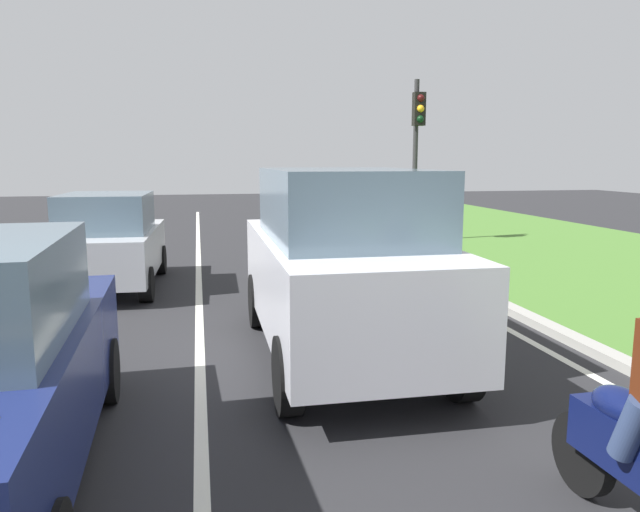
# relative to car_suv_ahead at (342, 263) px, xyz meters

# --- Properties ---
(ground_plane) EXTENTS (60.00, 60.00, 0.00)m
(ground_plane) POSITION_rel_car_suv_ahead_xyz_m (-1.00, 4.96, -1.17)
(ground_plane) COLOR #262628
(lane_line_center) EXTENTS (0.12, 32.00, 0.01)m
(lane_line_center) POSITION_rel_car_suv_ahead_xyz_m (-1.70, 4.96, -1.16)
(lane_line_center) COLOR silver
(lane_line_center) RESTS_ON ground
(lane_line_right_edge) EXTENTS (0.12, 32.00, 0.01)m
(lane_line_right_edge) POSITION_rel_car_suv_ahead_xyz_m (2.60, 4.96, -1.16)
(lane_line_right_edge) COLOR silver
(lane_line_right_edge) RESTS_ON ground
(grass_verge_right) EXTENTS (9.00, 48.00, 0.06)m
(grass_verge_right) POSITION_rel_car_suv_ahead_xyz_m (7.50, 4.96, -1.14)
(grass_verge_right) COLOR #47752D
(grass_verge_right) RESTS_ON ground
(curb_right) EXTENTS (0.24, 48.00, 0.12)m
(curb_right) POSITION_rel_car_suv_ahead_xyz_m (3.10, 4.96, -1.11)
(curb_right) COLOR #9E9B93
(curb_right) RESTS_ON ground
(car_suv_ahead) EXTENTS (1.99, 4.51, 2.28)m
(car_suv_ahead) POSITION_rel_car_suv_ahead_xyz_m (0.00, 0.00, 0.00)
(car_suv_ahead) COLOR silver
(car_suv_ahead) RESTS_ON ground
(car_hatchback_far) EXTENTS (1.83, 3.75, 1.78)m
(car_hatchback_far) POSITION_rel_car_suv_ahead_xyz_m (-3.28, 4.67, -0.28)
(car_hatchback_far) COLOR #B7BABF
(car_hatchback_far) RESTS_ON ground
(traffic_light_near_right) EXTENTS (0.32, 0.50, 4.57)m
(traffic_light_near_right) POSITION_rel_car_suv_ahead_xyz_m (4.39, 9.24, 1.87)
(traffic_light_near_right) COLOR #2D2D2D
(traffic_light_near_right) RESTS_ON ground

